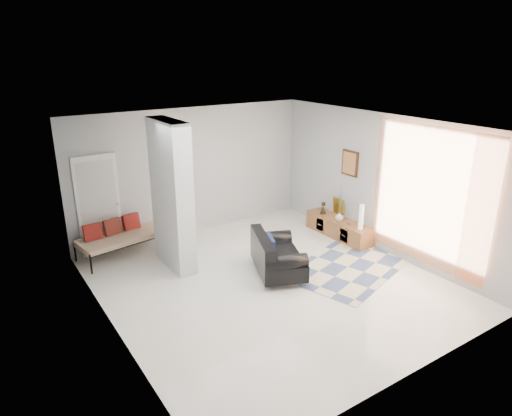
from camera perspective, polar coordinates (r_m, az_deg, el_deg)
floor at (r=8.30m, az=1.69°, el=-9.29°), size 6.00×6.00×0.00m
ceiling at (r=7.38m, az=1.91°, el=10.18°), size 6.00×6.00×0.00m
wall_back at (r=10.21m, az=-7.97°, el=4.55°), size 6.00×0.00×6.00m
wall_front at (r=5.75m, az=19.48°, el=-8.45°), size 6.00×0.00×6.00m
wall_left at (r=6.64m, az=-18.07°, el=-4.48°), size 0.00×6.00×6.00m
wall_right at (r=9.51m, az=15.49°, el=2.92°), size 0.00×6.00×6.00m
partition_column at (r=8.55m, az=-10.50°, el=1.50°), size 0.35×1.20×2.80m
hallway_door at (r=9.61m, az=-19.08°, el=0.34°), size 0.85×0.06×2.04m
curtain at (r=8.76m, az=20.76°, el=1.30°), size 0.00×2.55×2.55m
wall_art at (r=10.01m, az=11.66°, el=5.52°), size 0.04×0.45×0.55m
media_console at (r=10.31m, az=10.32°, el=-2.43°), size 0.45×1.74×0.80m
loveseat at (r=8.45m, az=2.42°, el=-5.96°), size 1.23×1.54×0.76m
daybed at (r=9.58m, az=-16.38°, el=-3.29°), size 1.89×1.04×0.77m
area_rug at (r=8.99m, az=11.41°, el=-7.25°), size 2.81×2.28×0.01m
cylinder_lamp at (r=9.72m, az=13.01°, el=-1.08°), size 0.10×0.10×0.53m
bronze_figurine at (r=10.50m, az=8.39°, el=0.02°), size 0.15×0.15×0.27m
vase at (r=10.15m, az=10.37°, el=-1.04°), size 0.21×0.21×0.19m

